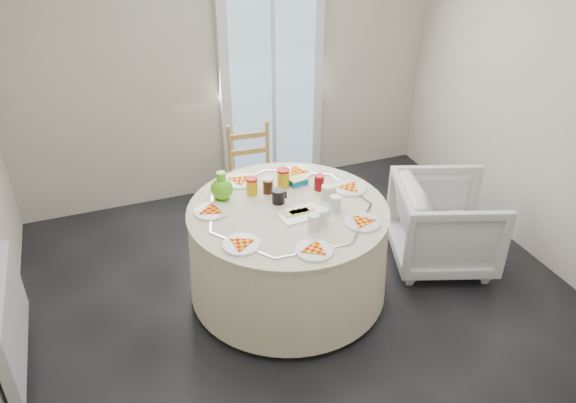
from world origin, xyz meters
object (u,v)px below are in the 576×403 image
object	(u,v)px
radiator	(11,321)
armchair	(445,220)
wooden_chair	(254,174)
table	(288,251)
green_pitcher	(222,183)

from	to	relation	value
radiator	armchair	bearing A→B (deg)	0.07
radiator	wooden_chair	distance (m)	2.25
table	radiator	bearing A→B (deg)	-177.65
wooden_chair	green_pitcher	xyz separation A→B (m)	(-0.47, -0.76, 0.40)
armchair	green_pitcher	world-z (taller)	green_pitcher
wooden_chair	green_pitcher	world-z (taller)	green_pitcher
armchair	green_pitcher	bearing A→B (deg)	97.03
table	green_pitcher	distance (m)	0.70
radiator	table	size ratio (longest dim) A/B	0.69
wooden_chair	armchair	distance (m)	1.66
wooden_chair	armchair	size ratio (longest dim) A/B	1.14
table	green_pitcher	size ratio (longest dim) A/B	6.95
radiator	armchair	xyz separation A→B (m)	(3.17, 0.00, 0.01)
radiator	table	xyz separation A→B (m)	(1.87, 0.08, -0.01)
table	green_pitcher	world-z (taller)	green_pitcher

